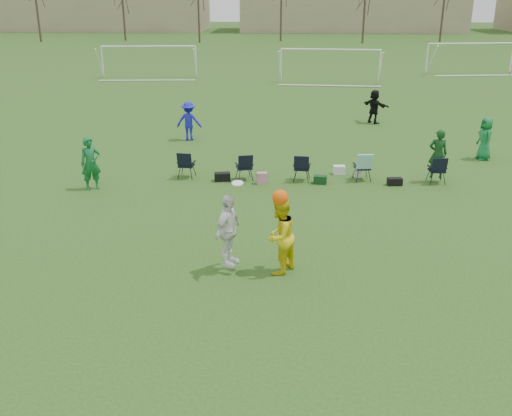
# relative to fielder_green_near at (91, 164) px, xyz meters

# --- Properties ---
(ground) EXTENTS (260.00, 260.00, 0.00)m
(ground) POSITION_rel_fielder_green_near_xyz_m (5.79, -6.60, -0.90)
(ground) COLOR #254C17
(ground) RESTS_ON ground
(fielder_green_near) EXTENTS (0.78, 0.69, 1.81)m
(fielder_green_near) POSITION_rel_fielder_green_near_xyz_m (0.00, 0.00, 0.00)
(fielder_green_near) COLOR #11652E
(fielder_green_near) RESTS_ON ground
(fielder_blue) EXTENTS (1.14, 0.69, 1.73)m
(fielder_blue) POSITION_rel_fielder_green_near_xyz_m (2.17, 7.11, -0.04)
(fielder_blue) COLOR #191CC1
(fielder_blue) RESTS_ON ground
(fielder_green_far) EXTENTS (0.66, 0.90, 1.70)m
(fielder_green_far) POSITION_rel_fielder_green_near_xyz_m (14.46, 4.48, -0.05)
(fielder_green_far) COLOR #147436
(fielder_green_far) RESTS_ON ground
(fielder_black) EXTENTS (1.43, 1.50, 1.70)m
(fielder_black) POSITION_rel_fielder_green_near_xyz_m (11.04, 11.17, -0.05)
(fielder_black) COLOR black
(fielder_black) RESTS_ON ground
(center_contest) EXTENTS (2.14, 1.16, 2.25)m
(center_contest) POSITION_rel_fielder_green_near_xyz_m (5.93, -5.86, 0.10)
(center_contest) COLOR white
(center_contest) RESTS_ON ground
(sideline_setup) EXTENTS (9.52, 1.57, 1.88)m
(sideline_setup) POSITION_rel_fielder_green_near_xyz_m (8.13, 1.38, -0.35)
(sideline_setup) COLOR #103D16
(sideline_setup) RESTS_ON ground
(goal_left) EXTENTS (7.39, 0.76, 2.46)m
(goal_left) POSITION_rel_fielder_green_near_xyz_m (-4.21, 27.40, 1.02)
(goal_left) COLOR white
(goal_left) RESTS_ON ground
(goal_mid) EXTENTS (7.40, 0.63, 2.46)m
(goal_mid) POSITION_rel_fielder_green_near_xyz_m (9.79, 25.40, 1.02)
(goal_mid) COLOR white
(goal_mid) RESTS_ON ground
(goal_right) EXTENTS (7.35, 1.14, 2.46)m
(goal_right) POSITION_rel_fielder_green_near_xyz_m (21.79, 31.40, 1.02)
(goal_right) COLOR white
(goal_right) RESTS_ON ground
(tree_line) EXTENTS (110.28, 3.28, 11.40)m
(tree_line) POSITION_rel_fielder_green_near_xyz_m (6.03, 63.25, 4.19)
(tree_line) COLOR #382B21
(tree_line) RESTS_ON ground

